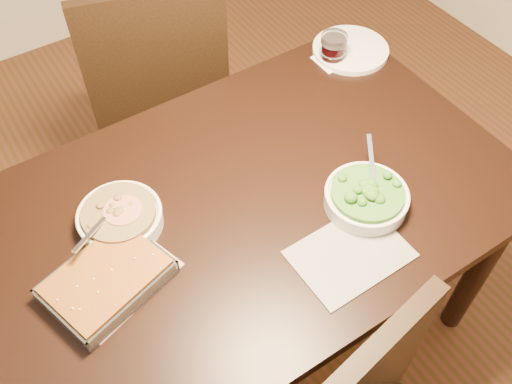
{
  "coord_description": "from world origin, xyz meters",
  "views": [
    {
      "loc": [
        -0.49,
        -0.77,
        1.92
      ],
      "look_at": [
        -0.0,
        -0.02,
        0.8
      ],
      "focal_mm": 40.0,
      "sensor_mm": 36.0,
      "label": 1
    }
  ],
  "objects_px": {
    "baking_dish": "(107,280)",
    "dinner_plate": "(350,50)",
    "table": "(252,220)",
    "stew_bowl": "(120,217)",
    "wine_tumbler": "(333,47)",
    "broccoli_bowl": "(366,197)",
    "chair_far": "(157,83)"
  },
  "relations": [
    {
      "from": "baking_dish",
      "to": "dinner_plate",
      "type": "height_order",
      "value": "baking_dish"
    },
    {
      "from": "table",
      "to": "stew_bowl",
      "type": "bearing_deg",
      "value": 161.09
    },
    {
      "from": "stew_bowl",
      "to": "wine_tumbler",
      "type": "xyz_separation_m",
      "value": [
        0.84,
        0.22,
        0.02
      ]
    },
    {
      "from": "broccoli_bowl",
      "to": "chair_far",
      "type": "bearing_deg",
      "value": 99.3
    },
    {
      "from": "broccoli_bowl",
      "to": "dinner_plate",
      "type": "height_order",
      "value": "broccoli_bowl"
    },
    {
      "from": "baking_dish",
      "to": "broccoli_bowl",
      "type": "bearing_deg",
      "value": -28.73
    },
    {
      "from": "stew_bowl",
      "to": "broccoli_bowl",
      "type": "bearing_deg",
      "value": -27.33
    },
    {
      "from": "baking_dish",
      "to": "wine_tumbler",
      "type": "height_order",
      "value": "wine_tumbler"
    },
    {
      "from": "table",
      "to": "dinner_plate",
      "type": "distance_m",
      "value": 0.7
    },
    {
      "from": "table",
      "to": "chair_far",
      "type": "bearing_deg",
      "value": 84.0
    },
    {
      "from": "wine_tumbler",
      "to": "dinner_plate",
      "type": "xyz_separation_m",
      "value": [
        0.08,
        0.0,
        -0.04
      ]
    },
    {
      "from": "broccoli_bowl",
      "to": "baking_dish",
      "type": "distance_m",
      "value": 0.66
    },
    {
      "from": "dinner_plate",
      "to": "chair_far",
      "type": "distance_m",
      "value": 0.7
    },
    {
      "from": "stew_bowl",
      "to": "dinner_plate",
      "type": "height_order",
      "value": "stew_bowl"
    },
    {
      "from": "stew_bowl",
      "to": "wine_tumbler",
      "type": "relative_size",
      "value": 2.27
    },
    {
      "from": "stew_bowl",
      "to": "broccoli_bowl",
      "type": "height_order",
      "value": "broccoli_bowl"
    },
    {
      "from": "stew_bowl",
      "to": "baking_dish",
      "type": "relative_size",
      "value": 0.67
    },
    {
      "from": "broccoli_bowl",
      "to": "wine_tumbler",
      "type": "xyz_separation_m",
      "value": [
        0.29,
        0.51,
        0.02
      ]
    },
    {
      "from": "baking_dish",
      "to": "chair_far",
      "type": "bearing_deg",
      "value": 41.56
    },
    {
      "from": "baking_dish",
      "to": "wine_tumbler",
      "type": "distance_m",
      "value": 1.01
    },
    {
      "from": "table",
      "to": "dinner_plate",
      "type": "relative_size",
      "value": 5.67
    },
    {
      "from": "chair_far",
      "to": "baking_dish",
      "type": "bearing_deg",
      "value": 73.23
    },
    {
      "from": "wine_tumbler",
      "to": "dinner_plate",
      "type": "bearing_deg",
      "value": 1.74
    },
    {
      "from": "wine_tumbler",
      "to": "chair_far",
      "type": "xyz_separation_m",
      "value": [
        -0.44,
        0.43,
        -0.24
      ]
    },
    {
      "from": "broccoli_bowl",
      "to": "wine_tumbler",
      "type": "distance_m",
      "value": 0.59
    },
    {
      "from": "broccoli_bowl",
      "to": "table",
      "type": "bearing_deg",
      "value": 142.97
    },
    {
      "from": "broccoli_bowl",
      "to": "chair_far",
      "type": "relative_size",
      "value": 0.23
    },
    {
      "from": "table",
      "to": "chair_far",
      "type": "distance_m",
      "value": 0.77
    },
    {
      "from": "baking_dish",
      "to": "dinner_plate",
      "type": "xyz_separation_m",
      "value": [
        1.02,
        0.37,
        -0.02
      ]
    },
    {
      "from": "table",
      "to": "wine_tumbler",
      "type": "height_order",
      "value": "wine_tumbler"
    },
    {
      "from": "wine_tumbler",
      "to": "table",
      "type": "bearing_deg",
      "value": -147.41
    },
    {
      "from": "dinner_plate",
      "to": "chair_far",
      "type": "bearing_deg",
      "value": 140.82
    }
  ]
}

